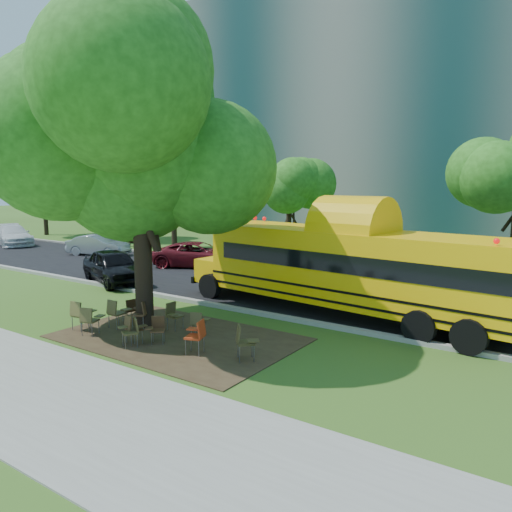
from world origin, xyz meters
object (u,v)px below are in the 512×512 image
Objects in this scene: black_car at (114,266)px; bg_car_silver at (98,245)px; chair_6 at (197,333)px; pedestrian_a at (113,235)px; bg_car_red at (199,255)px; bg_car_white at (13,235)px; pedestrian_b at (127,235)px; chair_3 at (131,329)px; school_bus at (350,267)px; chair_0 at (80,313)px; chair_11 at (198,321)px; chair_5 at (157,327)px; chair_8 at (130,308)px; chair_9 at (142,311)px; main_tree at (139,138)px; chair_10 at (173,313)px; chair_7 at (244,339)px; chair_1 at (116,311)px; chair_4 at (133,327)px; chair_2 at (90,318)px.

bg_car_silver is at bearing 76.65° from black_car.
chair_6 is 23.39m from pedestrian_a.
pedestrian_a reaches higher than bg_car_red.
bg_car_white is 2.95× the size of pedestrian_b.
bg_car_silver is at bearing 68.23° from bg_car_red.
black_car is 12.92m from pedestrian_b.
chair_3 is at bearing -172.13° from bg_car_red.
school_bus is 3.15× the size of bg_car_silver.
chair_6 is (4.39, 0.45, 0.00)m from chair_0.
pedestrian_a is at bearing 125.57° from chair_11.
chair_5 is (2.86, 0.47, -0.10)m from chair_0.
chair_6 is 1.20× the size of chair_8.
chair_9 reaches higher than chair_5.
chair_0 is at bearing -131.66° from main_tree.
chair_9 is 0.55× the size of pedestrian_a.
school_bus is 11.24m from black_car.
chair_5 is 1.35m from chair_10.
chair_0 is at bearing -96.21° from bg_car_white.
chair_1 is at bearing -132.98° from chair_7.
chair_4 is at bearing -145.82° from chair_11.
chair_6 is (2.05, 0.42, 0.06)m from chair_4.
main_tree reaches higher than chair_0.
bg_car_white is 17.04m from bg_car_red.
bg_car_silver reaches higher than chair_4.
main_tree is 9.92× the size of chair_0.
chair_1 is at bearing -128.81° from school_bus.
pedestrian_a is (-17.23, 11.95, 0.28)m from chair_10.
chair_0 is at bearing -176.12° from chair_11.
pedestrian_b is (-14.35, 14.40, 0.26)m from chair_0.
chair_9 is at bearing 55.98° from chair_6.
chair_2 is 0.18× the size of bg_car_red.
chair_10 is at bearing -104.55° from chair_5.
pedestrian_a is 0.94m from pedestrian_b.
chair_5 is 9.32m from black_car.
chair_6 is at bearing -133.75° from chair_3.
chair_9 is 2.08m from chair_11.
pedestrian_a is at bearing -9.13° from chair_3.
chair_3 is at bearing -143.03° from bg_car_silver.
main_tree reaches higher than chair_8.
chair_4 is 0.22× the size of bg_car_silver.
chair_7 is 5.22m from chair_8.
black_car reaches higher than chair_10.
bg_car_red is (-8.97, 10.42, 0.09)m from chair_6.
main_tree reaches higher than bg_car_red.
chair_6 is at bearing -97.77° from black_car.
chair_9 is (0.81, -0.26, 0.07)m from chair_8.
chair_9 is at bearing -139.29° from chair_7.
bg_car_silver reaches higher than chair_7.
chair_7 is (4.98, -0.04, 0.01)m from chair_1.
chair_5 is 0.21× the size of bg_car_silver.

